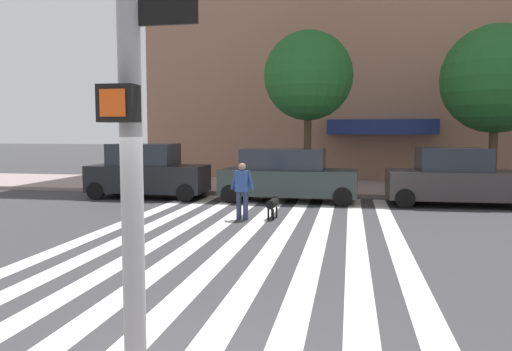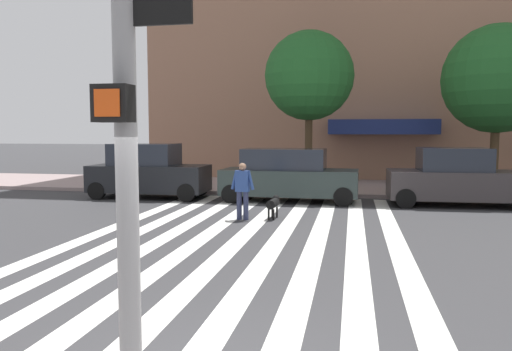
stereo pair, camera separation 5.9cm
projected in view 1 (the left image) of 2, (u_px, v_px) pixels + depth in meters
The scene contains 11 objects.
ground_plane at pixel (284, 236), 12.15m from camera, with size 160.00×160.00×0.00m, color #353538.
sidewalk_far at pixel (314, 187), 22.31m from camera, with size 80.00×6.00×0.15m, color gray.
crosswalk_stripes at pixel (245, 235), 12.33m from camera, with size 7.65×14.18×0.01m.
traffic_light_pole at pixel (126, 2), 3.80m from camera, with size 0.74×0.46×5.80m.
parked_car_near_curb at pixel (147, 172), 19.12m from camera, with size 4.47×2.01×2.07m.
parked_car_behind_first at pixel (287, 176), 18.13m from camera, with size 4.93×2.02×1.91m.
parked_car_third_in_line at pixel (456, 179), 17.06m from camera, with size 4.68×2.05×1.98m.
street_tree_nearest at pixel (308, 76), 20.12m from camera, with size 3.59×3.59×6.42m.
street_tree_middle at pixel (496, 79), 19.27m from camera, with size 4.17×4.17×6.49m.
pedestrian_dog_walker at pixel (242, 188), 14.35m from camera, with size 0.71×0.27×1.64m.
dog_on_leash at pixel (273, 203), 14.59m from camera, with size 0.30×1.06×0.65m.
Camera 1 is at (1.55, -4.50, 2.54)m, focal length 35.14 mm.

